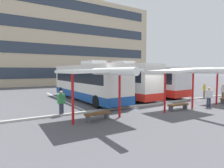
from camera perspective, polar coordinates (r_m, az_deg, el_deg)
ground_plane at (r=15.05m, az=15.47°, el=-6.92°), size 160.00×160.00×0.00m
terminal_building at (r=44.78m, az=-16.99°, el=11.61°), size 41.54×14.07×20.50m
coach_bus_0 at (r=18.15m, az=-7.68°, el=0.58°), size 2.99×11.50×3.71m
coach_bus_1 at (r=20.69m, az=0.84°, el=1.21°), size 3.02×12.38×3.82m
coach_bus_2 at (r=22.30m, az=10.44°, el=0.95°), size 3.01×10.26×3.57m
lane_stripe_0 at (r=18.80m, az=-15.00°, el=-4.73°), size 0.16×14.00×0.01m
lane_stripe_1 at (r=20.15m, az=-4.54°, el=-4.03°), size 0.16×14.00×0.01m
lane_stripe_2 at (r=22.07m, az=4.34°, el=-3.32°), size 0.16×14.00×0.01m
lane_stripe_3 at (r=24.44m, az=11.64°, el=-2.68°), size 0.16×14.00×0.01m
waiting_shelter_0 at (r=10.20m, az=-3.68°, el=3.69°), size 3.93×5.15×2.97m
bench_0 at (r=10.78m, az=-4.41°, el=-9.32°), size 1.60×0.60×0.45m
waiting_shelter_1 at (r=13.86m, az=20.93°, el=3.63°), size 3.93×4.48×3.07m
bench_1 at (r=14.31m, az=19.54°, el=-6.20°), size 1.73×0.53×0.45m
platform_kerb at (r=15.97m, az=12.01°, el=-6.01°), size 44.00×0.24×0.12m
waiting_passenger_0 at (r=12.17m, az=-15.23°, el=-5.16°), size 0.49×0.30×1.59m
waiting_passenger_1 at (r=20.60m, az=30.77°, el=-1.86°), size 0.47×0.49×1.60m
waiting_passenger_2 at (r=21.54m, az=26.34°, el=-1.57°), size 0.50×0.41×1.55m
waiting_passenger_3 at (r=16.15m, az=27.47°, el=-3.31°), size 0.48×0.47×1.56m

